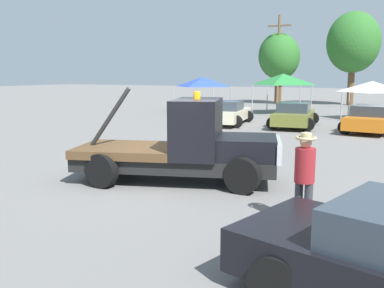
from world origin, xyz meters
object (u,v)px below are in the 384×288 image
Objects in this scene: parked_car_cream at (227,113)px; tree_left at (280,57)px; parked_car_olive at (294,115)px; tow_truck at (188,147)px; canopy_tent_blue at (203,82)px; utility_pole at (278,57)px; canopy_tent_green at (283,79)px; canopy_tent_white at (372,87)px; parked_car_orange at (371,119)px; tree_center at (353,43)px; tree_right at (278,56)px; person_near_truck at (305,171)px.

tree_left is (-2.30, 17.87, 3.75)m from parked_car_cream.
tow_truck is at bearing 174.89° from parked_car_olive.
utility_pole is at bearing 73.86° from canopy_tent_blue.
canopy_tent_green is 6.33m from canopy_tent_white.
canopy_tent_blue is at bearing 26.47° from parked_car_cream.
tree_center reaches higher than parked_car_orange.
tree_right is (-0.46, 0.88, 0.13)m from tree_left.
utility_pole is (-2.28, 17.22, 3.71)m from parked_car_cream.
parked_car_olive is 8.37m from canopy_tent_green.
parked_car_olive is at bearing -37.06° from canopy_tent_blue.
canopy_tent_white reaches higher than person_near_truck.
canopy_tent_green is 0.51× the size of tree_right.
parked_car_olive is 1.39× the size of canopy_tent_green.
canopy_tent_white reaches higher than parked_car_orange.
canopy_tent_blue is 1.09× the size of canopy_tent_white.
parked_car_cream is 1.37× the size of canopy_tent_green.
tree_center is (-3.59, 18.99, 4.97)m from parked_car_orange.
person_near_truck is (3.51, -1.85, 0.11)m from tow_truck.
parked_car_cream is 1.06× the size of parked_car_orange.
person_near_truck is 25.22m from canopy_tent_blue.
tow_truck reaches higher than canopy_tent_white.
tree_left is 0.78× the size of tree_center.
canopy_tent_green reaches higher than tow_truck.
tow_truck is at bearing -170.40° from parked_car_cream.
tree_center reaches higher than utility_pole.
canopy_tent_white is 14.75m from tree_left.
parked_car_orange is at bearing -161.93° from person_near_truck.
tree_center is at bearing 16.40° from parked_car_orange.
canopy_tent_blue is at bearing -170.73° from canopy_tent_green.
tow_truck is 32.16m from tree_center.
tree_center is at bearing 18.20° from utility_pole.
tow_truck is 1.68× the size of canopy_tent_blue.
canopy_tent_white is 0.47× the size of tree_left.
canopy_tent_blue is at bearing 96.70° from tow_truck.
utility_pole is at bearing -145.05° from person_near_truck.
canopy_tent_white is 13.49m from tree_center.
person_near_truck reaches higher than parked_car_olive.
utility_pole reaches higher than canopy_tent_blue.
tree_left is (-9.22, 11.27, 2.34)m from canopy_tent_white.
tree_right is at bearing -0.69° from parked_car_cream.
tow_truck is 3.23× the size of person_near_truck.
parked_car_olive is at bearing -118.30° from canopy_tent_white.
canopy_tent_blue is 11.23m from tree_left.
parked_car_olive is 0.59× the size of utility_pole.
canopy_tent_green is at bearing -72.12° from tree_left.
tree_center is at bearing -8.50° from parked_car_olive.
canopy_tent_white is 0.37× the size of tree_center.
parked_car_cream is at bearing -134.34° from person_near_truck.
person_near_truck is at bearing -46.52° from tow_truck.
utility_pole is at bearing 130.91° from canopy_tent_white.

